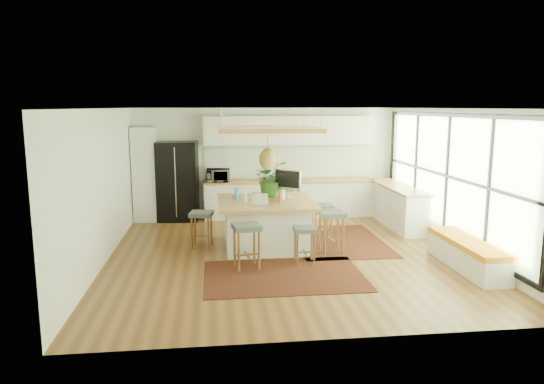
{
  "coord_description": "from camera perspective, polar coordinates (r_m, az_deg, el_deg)",
  "views": [
    {
      "loc": [
        -1.32,
        -8.89,
        2.73
      ],
      "look_at": [
        -0.2,
        0.5,
        1.1
      ],
      "focal_mm": 32.77,
      "sensor_mm": 36.0,
      "label": 1
    }
  ],
  "objects": [
    {
      "name": "upper_cabinets",
      "position": [
        12.37,
        1.91,
        7.09
      ],
      "size": [
        4.2,
        0.34,
        0.7
      ],
      "primitive_type": "cube",
      "color": "white",
      "rests_on": "wall_back"
    },
    {
      "name": "pantry",
      "position": [
        12.29,
        -14.38,
        1.97
      ],
      "size": [
        0.55,
        0.6,
        2.25
      ],
      "primitive_type": "cube",
      "color": "white",
      "rests_on": "floor"
    },
    {
      "name": "stool_right_back",
      "position": [
        10.36,
        5.74,
        -3.52
      ],
      "size": [
        0.44,
        0.44,
        0.74
      ],
      "primitive_type": null,
      "rotation": [
        0.0,
        0.0,
        1.58
      ],
      "color": "#4B5253",
      "rests_on": "floor"
    },
    {
      "name": "island_bowl",
      "position": [
        10.05,
        -4.06,
        -0.4
      ],
      "size": [
        0.25,
        0.25,
        0.06
      ],
      "primitive_type": "imported",
      "rotation": [
        0.0,
        0.0,
        -0.1
      ],
      "color": "white",
      "rests_on": "island"
    },
    {
      "name": "ceiling",
      "position": [
        8.99,
        1.67,
        9.58
      ],
      "size": [
        7.0,
        7.0,
        0.0
      ],
      "primitive_type": "plane",
      "rotation": [
        3.14,
        0.0,
        0.0
      ],
      "color": "white",
      "rests_on": "ground"
    },
    {
      "name": "wall_front",
      "position": [
        5.72,
        6.78,
        -4.27
      ],
      "size": [
        6.5,
        0.0,
        6.5
      ],
      "primitive_type": "plane",
      "rotation": [
        -1.57,
        0.0,
        0.0
      ],
      "color": "white",
      "rests_on": "ground"
    },
    {
      "name": "range",
      "position": [
        12.38,
        0.82,
        -0.59
      ],
      "size": [
        0.76,
        0.62,
        1.0
      ],
      "primitive_type": null,
      "color": "#A5A5AA",
      "rests_on": "floor"
    },
    {
      "name": "right_counter_top",
      "position": [
        11.84,
        14.33,
        0.58
      ],
      "size": [
        0.64,
        2.54,
        0.05
      ],
      "primitive_type": "cube",
      "color": "#AC7B3D",
      "rests_on": "right_counter_base"
    },
    {
      "name": "stool_near_right",
      "position": [
        8.78,
        3.77,
        -5.95
      ],
      "size": [
        0.4,
        0.4,
        0.65
      ],
      "primitive_type": null,
      "rotation": [
        0.0,
        0.0,
        -0.04
      ],
      "color": "#4B5253",
      "rests_on": "floor"
    },
    {
      "name": "ceiling_panel",
      "position": [
        9.37,
        -0.54,
        5.61
      ],
      "size": [
        1.86,
        1.86,
        0.8
      ],
      "primitive_type": null,
      "color": "#AC7B3D",
      "rests_on": "ceiling"
    },
    {
      "name": "wall_left",
      "position": [
        9.2,
        -18.82,
        0.62
      ],
      "size": [
        0.0,
        7.0,
        7.0
      ],
      "primitive_type": "plane",
      "rotation": [
        1.57,
        0.0,
        1.57
      ],
      "color": "white",
      "rests_on": "ground"
    },
    {
      "name": "rug_right",
      "position": [
        10.34,
        7.58,
        -5.59
      ],
      "size": [
        1.8,
        2.6,
        0.01
      ],
      "primitive_type": "cube",
      "color": "black",
      "rests_on": "floor"
    },
    {
      "name": "stool_near_left",
      "position": [
        8.5,
        -2.92,
        -6.47
      ],
      "size": [
        0.52,
        0.52,
        0.77
      ],
      "primitive_type": null,
      "rotation": [
        0.0,
        0.0,
        0.15
      ],
      "color": "#4B5253",
      "rests_on": "floor"
    },
    {
      "name": "island_bottle_1",
      "position": [
        9.45,
        -3.06,
        -0.63
      ],
      "size": [
        0.07,
        0.07,
        0.19
      ],
      "primitive_type": "cylinder",
      "color": "white",
      "rests_on": "island"
    },
    {
      "name": "island_plant",
      "position": [
        10.08,
        -0.15,
        1.13
      ],
      "size": [
        0.75,
        0.81,
        0.57
      ],
      "primitive_type": "imported",
      "rotation": [
        0.0,
        0.0,
        0.14
      ],
      "color": "#1E4C19",
      "rests_on": "island"
    },
    {
      "name": "fridge",
      "position": [
        12.21,
        -10.76,
        1.11
      ],
      "size": [
        1.0,
        0.81,
        1.91
      ],
      "primitive_type": null,
      "rotation": [
        0.0,
        0.0,
        -0.07
      ],
      "color": "black",
      "rests_on": "floor"
    },
    {
      "name": "floor",
      "position": [
        9.4,
        1.59,
        -7.12
      ],
      "size": [
        7.0,
        7.0,
        0.0
      ],
      "primitive_type": "plane",
      "color": "brown",
      "rests_on": "ground"
    },
    {
      "name": "window_bench",
      "position": [
        9.14,
        21.51,
        -6.66
      ],
      "size": [
        0.52,
        2.0,
        0.5
      ],
      "primitive_type": null,
      "color": "white",
      "rests_on": "floor"
    },
    {
      "name": "island",
      "position": [
        9.75,
        -0.74,
        -3.66
      ],
      "size": [
        1.85,
        1.85,
        0.93
      ],
      "primitive_type": null,
      "color": "#AC7B3D",
      "rests_on": "floor"
    },
    {
      "name": "laptop",
      "position": [
        9.11,
        -1.3,
        -0.85
      ],
      "size": [
        0.31,
        0.33,
        0.23
      ],
      "primitive_type": null,
      "rotation": [
        0.0,
        0.0,
        0.03
      ],
      "color": "#A5A5AA",
      "rests_on": "island"
    },
    {
      "name": "island_bottle_0",
      "position": [
        9.69,
        -4.04,
        -0.38
      ],
      "size": [
        0.07,
        0.07,
        0.19
      ],
      "primitive_type": "cylinder",
      "color": "#38A8E2",
      "rests_on": "island"
    },
    {
      "name": "backsplash",
      "position": [
        12.59,
        1.78,
        3.49
      ],
      "size": [
        4.2,
        0.02,
        0.8
      ],
      "primitive_type": "cube",
      "color": "white",
      "rests_on": "wall_back"
    },
    {
      "name": "right_counter_base",
      "position": [
        11.92,
        14.24,
        -1.6
      ],
      "size": [
        0.6,
        2.5,
        0.88
      ],
      "primitive_type": "cube",
      "color": "white",
      "rests_on": "floor"
    },
    {
      "name": "island_bottle_2",
      "position": [
        9.37,
        0.97,
        -0.71
      ],
      "size": [
        0.07,
        0.07,
        0.19
      ],
      "primitive_type": "cylinder",
      "color": "#A97138",
      "rests_on": "island"
    },
    {
      "name": "window_wall",
      "position": [
        10.08,
        20.06,
        1.59
      ],
      "size": [
        0.1,
        6.2,
        2.6
      ],
      "primitive_type": null,
      "color": "black",
      "rests_on": "wall_right"
    },
    {
      "name": "monitor",
      "position": [
        9.9,
        1.8,
        0.82
      ],
      "size": [
        0.61,
        0.59,
        0.58
      ],
      "primitive_type": null,
      "rotation": [
        0.0,
        0.0,
        -0.74
      ],
      "color": "#A5A5AA",
      "rests_on": "island"
    },
    {
      "name": "stool_left_side",
      "position": [
        9.82,
        -8.08,
        -4.32
      ],
      "size": [
        0.49,
        0.49,
        0.71
      ],
      "primitive_type": null,
      "rotation": [
        0.0,
        0.0,
        -1.74
      ],
      "color": "#4B5253",
      "rests_on": "floor"
    },
    {
      "name": "microwave",
      "position": [
        12.13,
        -6.2,
        2.07
      ],
      "size": [
        0.57,
        0.32,
        0.38
      ],
      "primitive_type": "imported",
      "rotation": [
        0.0,
        0.0,
        -0.02
      ],
      "color": "#A5A5AA",
      "rests_on": "back_counter_top"
    },
    {
      "name": "back_counter_base",
      "position": [
        12.43,
        1.96,
        -0.84
      ],
      "size": [
        4.2,
        0.6,
        0.88
      ],
      "primitive_type": "cube",
      "color": "white",
      "rests_on": "floor"
    },
    {
      "name": "wall_right",
      "position": [
        10.1,
        20.2,
        1.31
      ],
      "size": [
        0.0,
        7.0,
        7.0
      ],
      "primitive_type": "plane",
      "rotation": [
        1.57,
        0.0,
        -1.57
      ],
      "color": "white",
      "rests_on": "ground"
    },
    {
      "name": "island_bottle_4",
      "position": [
        9.86,
        -2.06,
        -0.19
      ],
      "size": [
        0.07,
        0.07,
        0.19
      ],
      "primitive_type": "cylinder",
      "color": "#4A7B56",
      "rests_on": "island"
    },
    {
      "name": "back_counter_top",
      "position": [
        12.35,
        1.98,
        1.26
      ],
      "size": [
        4.24,
        0.64,
        0.05
      ],
      "primitive_type": "cube",
      "color": "#AC7B3D",
      "rests_on": "back_counter_base"
    },
    {
      "name": "island_bottle_3",
      "position": [
        9.73,
        1.27,
        -0.32
      ],
      "size": [
        0.07,
        0.07,
        0.19
      ],
      "primitive_type": "cylinder",
      "color": "white",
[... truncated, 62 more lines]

